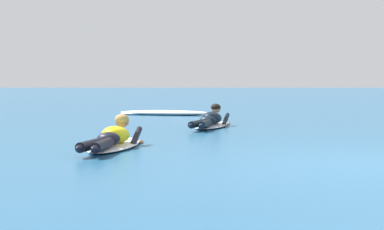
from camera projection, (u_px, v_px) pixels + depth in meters
ground_plane at (289, 117)px, 18.06m from camera, size 120.00×120.00×0.00m
surfer_near at (113, 140)px, 9.86m from camera, size 0.80×2.50×0.54m
surfer_far at (210, 121)px, 14.16m from camera, size 0.96×2.50×0.53m
whitewater_mid_right at (165, 113)px, 19.05m from camera, size 2.73×1.06×0.14m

